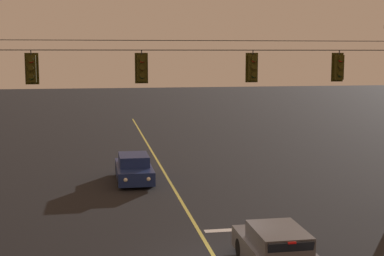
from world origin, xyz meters
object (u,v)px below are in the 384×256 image
Objects in this scene: traffic_light_left_inner at (142,68)px; car_waiting_near_lane at (277,251)px; traffic_light_centre at (253,68)px; traffic_light_leftmost at (31,69)px; traffic_light_right_inner at (339,67)px; car_oncoming_lead at (134,169)px.

car_waiting_near_lane is at bearing -52.53° from traffic_light_left_inner.
traffic_light_leftmost is at bearing 180.00° from traffic_light_centre.
traffic_light_right_inner is 8.30m from car_waiting_near_lane.
car_waiting_near_lane is (3.68, -4.81, -5.47)m from traffic_light_left_inner.
traffic_light_centre is at bearing 180.00° from traffic_light_right_inner.
traffic_light_leftmost reaches higher than car_waiting_near_lane.
traffic_light_right_inner is at bearing 0.00° from traffic_light_left_inner.
traffic_light_centre is at bearing 0.00° from traffic_light_left_inner.
car_waiting_near_lane is at bearing -75.21° from car_oncoming_lead.
car_waiting_near_lane is at bearing -96.15° from traffic_light_centre.
traffic_light_leftmost is at bearing 180.00° from traffic_light_left_inner.
traffic_light_centre is (8.11, 0.00, 0.00)m from traffic_light_leftmost.
traffic_light_left_inner is (3.90, 0.00, 0.00)m from traffic_light_leftmost.
traffic_light_leftmost and traffic_light_centre have the same top height.
traffic_light_leftmost is 10.76m from car_oncoming_lead.
car_waiting_near_lane is at bearing -32.35° from traffic_light_leftmost.
traffic_light_leftmost reaches higher than car_oncoming_lead.
traffic_light_leftmost is 1.00× the size of traffic_light_centre.
traffic_light_left_inner reaches higher than car_oncoming_lead.
traffic_light_right_inner is 0.28× the size of car_waiting_near_lane.
traffic_light_right_inner is at bearing 0.00° from traffic_light_centre.
car_oncoming_lead is (-3.98, 8.30, -5.47)m from traffic_light_centre.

